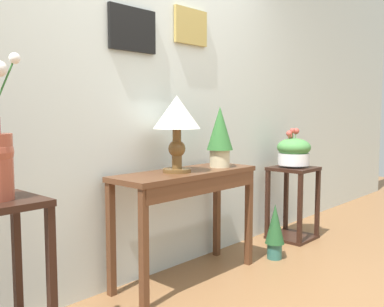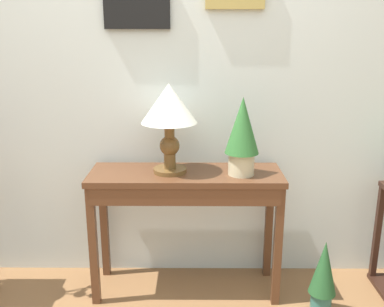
{
  "view_description": "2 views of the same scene",
  "coord_description": "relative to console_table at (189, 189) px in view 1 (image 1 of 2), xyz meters",
  "views": [
    {
      "loc": [
        -2.04,
        -0.88,
        1.16
      ],
      "look_at": [
        0.17,
        1.16,
        0.88
      ],
      "focal_mm": 40.09,
      "sensor_mm": 36.0,
      "label": 1
    },
    {
      "loc": [
        0.13,
        -1.28,
        1.57
      ],
      "look_at": [
        0.11,
        1.05,
        0.9
      ],
      "focal_mm": 40.92,
      "sensor_mm": 36.0,
      "label": 2
    }
  ],
  "objects": [
    {
      "name": "potted_plant_floor",
      "position": [
        0.77,
        -0.21,
        -0.4
      ],
      "size": [
        0.15,
        0.15,
        0.44
      ],
      "color": "#2D665B",
      "rests_on": "ground"
    },
    {
      "name": "console_table",
      "position": [
        0.0,
        0.0,
        0.0
      ],
      "size": [
        1.12,
        0.38,
        0.77
      ],
      "color": "#56331E",
      "rests_on": "ground"
    },
    {
      "name": "back_wall_with_art",
      "position": [
        -0.08,
        0.3,
        0.76
      ],
      "size": [
        9.0,
        0.13,
        2.8
      ],
      "color": "silver",
      "rests_on": "ground"
    },
    {
      "name": "table_lamp",
      "position": [
        -0.09,
        0.02,
        0.48
      ],
      "size": [
        0.32,
        0.32,
        0.51
      ],
      "color": "brown",
      "rests_on": "console_table"
    },
    {
      "name": "planter_bowl_wide_right",
      "position": [
        1.37,
        -0.03,
        0.17
      ],
      "size": [
        0.3,
        0.3,
        0.36
      ],
      "color": "silver",
      "rests_on": "pedestal_stand_right"
    },
    {
      "name": "potted_plant_on_console",
      "position": [
        0.32,
        -0.02,
        0.37
      ],
      "size": [
        0.19,
        0.19,
        0.45
      ],
      "color": "beige",
      "rests_on": "console_table"
    },
    {
      "name": "pedestal_stand_right",
      "position": [
        1.37,
        -0.03,
        -0.31
      ],
      "size": [
        0.37,
        0.37,
        0.67
      ],
      "color": "black",
      "rests_on": "ground"
    }
  ]
}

